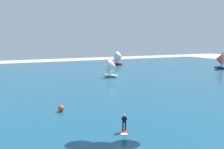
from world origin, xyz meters
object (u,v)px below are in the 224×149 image
kitesurfer (124,126)px  sailboat_leading (113,68)px  marker_buoy (61,108)px  sailboat_far_right (220,61)px  sailboat_center_horizon (119,58)px

kitesurfer → sailboat_leading: size_ratio=0.43×
kitesurfer → sailboat_leading: bearing=65.6°
marker_buoy → kitesurfer: bearing=-70.3°
sailboat_far_right → kitesurfer: bearing=-145.3°
sailboat_far_right → marker_buoy: bearing=-155.0°
sailboat_center_horizon → kitesurfer: bearing=-117.1°
kitesurfer → sailboat_center_horizon: sailboat_center_horizon is taller
kitesurfer → sailboat_center_horizon: bearing=62.9°
kitesurfer → sailboat_leading: 36.77m
sailboat_center_horizon → marker_buoy: 58.39m
sailboat_leading → sailboat_center_horizon: (14.40, 24.41, 0.22)m
sailboat_far_right → sailboat_leading: size_ratio=1.14×
sailboat_leading → sailboat_center_horizon: bearing=59.5°
sailboat_far_right → sailboat_center_horizon: (-21.28, 22.74, -0.07)m
kitesurfer → sailboat_far_right: sailboat_far_right is taller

